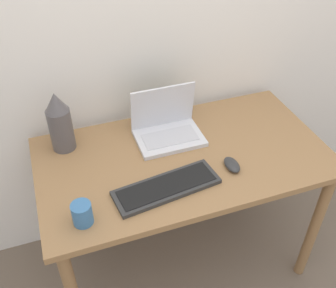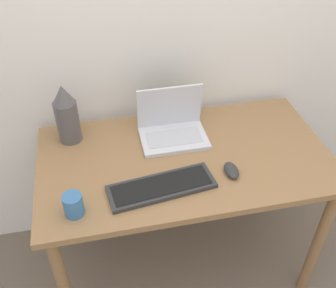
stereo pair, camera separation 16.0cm
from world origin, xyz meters
The scene contains 7 objects.
wall_back centered at (0.00, 0.75, 1.25)m, with size 6.00×0.05×2.50m.
desk centered at (0.00, 0.34, 0.66)m, with size 1.25×0.68×0.75m.
laptop centered at (-0.02, 0.49, 0.80)m, with size 0.30×0.22×0.23m.
keyboard centered at (-0.14, 0.17, 0.76)m, with size 0.44×0.19×0.02m.
mouse centered at (0.16, 0.20, 0.77)m, with size 0.06×0.10×0.03m.
vase centered at (-0.48, 0.57, 0.89)m, with size 0.10×0.10×0.28m.
mug centered at (-0.47, 0.12, 0.80)m, with size 0.07×0.07×0.09m.
Camera 2 is at (-0.34, -0.89, 1.86)m, focal length 42.00 mm.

